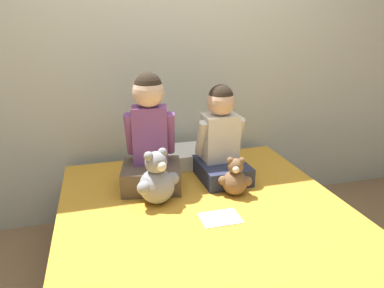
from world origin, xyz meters
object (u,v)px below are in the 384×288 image
child_on_left (150,140)px  teddy_bear_held_by_right_child (235,179)px  teddy_bear_held_by_left_child (157,181)px  pillow_at_headboard (179,157)px  sign_card (220,218)px  bed (210,256)px  child_on_right (221,139)px

child_on_left → teddy_bear_held_by_right_child: size_ratio=2.98×
child_on_left → teddy_bear_held_by_left_child: (-0.00, -0.22, -0.17)m
pillow_at_headboard → sign_card: pillow_at_headboard is taller
pillow_at_headboard → sign_card: bearing=-86.7°
teddy_bear_held_by_left_child → child_on_left: bearing=65.7°
bed → teddy_bear_held_by_right_child: bearing=44.3°
bed → teddy_bear_held_by_left_child: 0.51m
child_on_right → teddy_bear_held_by_left_child: 0.53m
bed → child_on_right: 0.73m
child_on_left → sign_card: (0.29, -0.48, -0.30)m
bed → sign_card: size_ratio=8.81×
teddy_bear_held_by_left_child → pillow_at_headboard: bearing=40.7°
teddy_bear_held_by_right_child → sign_card: teddy_bear_held_by_right_child is taller
child_on_left → child_on_right: 0.46m
child_on_left → pillow_at_headboard: size_ratio=1.58×
teddy_bear_held_by_right_child → child_on_left: bearing=170.9°
child_on_left → teddy_bear_held_by_left_child: size_ratio=2.21×
child_on_left → teddy_bear_held_by_right_child: bearing=-18.1°
pillow_at_headboard → sign_card: size_ratio=2.13×
child_on_right → sign_card: child_on_right is taller
bed → pillow_at_headboard: bearing=90.0°
bed → teddy_bear_held_by_left_child: bearing=135.6°
child_on_left → child_on_right: size_ratio=1.15×
child_on_left → sign_card: size_ratio=3.37×
child_on_left → teddy_bear_held_by_right_child: child_on_left is taller
pillow_at_headboard → sign_card: 0.77m
bed → sign_card: sign_card is taller
teddy_bear_held_by_left_child → pillow_at_headboard: size_ratio=0.71×
child_on_right → sign_card: 0.58m
sign_card → child_on_right: bearing=70.7°
teddy_bear_held_by_right_child → sign_card: size_ratio=1.13×
child_on_left → pillow_at_headboard: child_on_left is taller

